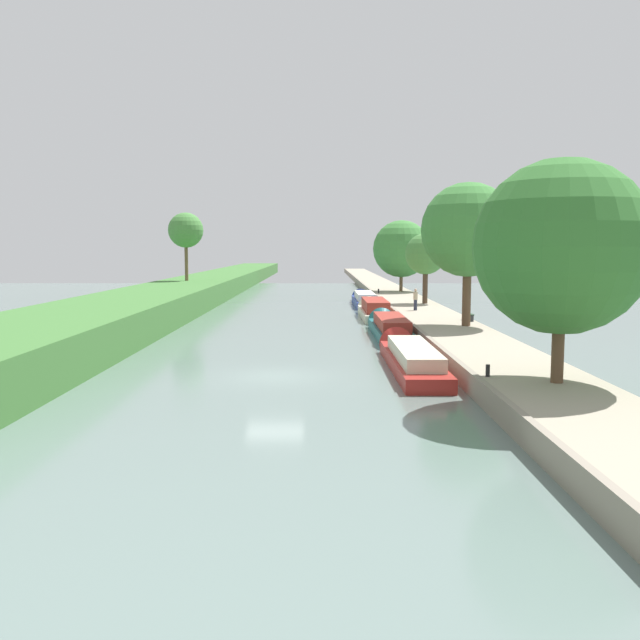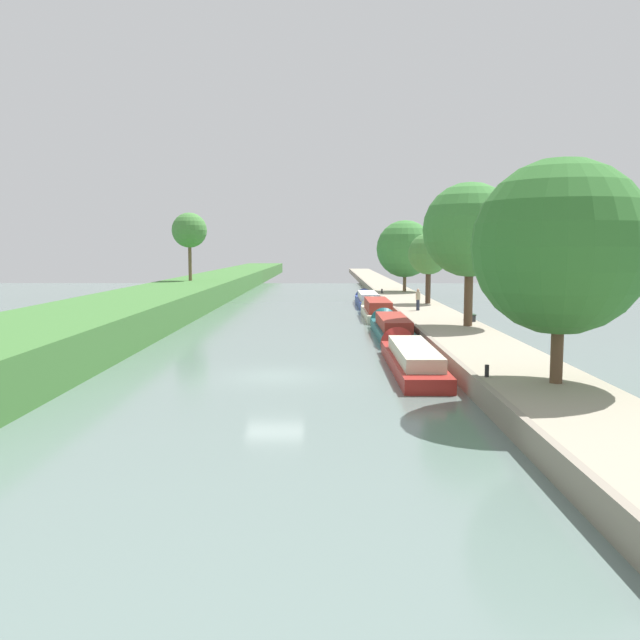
{
  "view_description": "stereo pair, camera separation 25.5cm",
  "coord_description": "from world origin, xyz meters",
  "px_view_note": "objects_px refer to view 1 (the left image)",
  "views": [
    {
      "loc": [
        1.97,
        -29.45,
        5.55
      ],
      "look_at": [
        1.86,
        14.0,
        1.0
      ],
      "focal_mm": 38.49,
      "sensor_mm": 36.0,
      "label": 1
    },
    {
      "loc": [
        2.22,
        -29.45,
        5.55
      ],
      "look_at": [
        1.86,
        14.0,
        1.0
      ],
      "focal_mm": 38.49,
      "sensor_mm": 36.0,
      "label": 2
    }
  ],
  "objects_px": {
    "narrowboat_red": "(412,357)",
    "narrowboat_blue": "(366,300)",
    "person_walking": "(417,299)",
    "narrowboat_teal": "(391,327)",
    "mooring_bollard_near": "(490,371)",
    "narrowboat_cream": "(375,310)",
    "mooring_bollard_far": "(380,291)",
    "park_bench": "(470,315)"
  },
  "relations": [
    {
      "from": "narrowboat_red",
      "to": "narrowboat_blue",
      "type": "xyz_separation_m",
      "value": [
        0.11,
        35.53,
        0.04
      ]
    },
    {
      "from": "narrowboat_red",
      "to": "person_walking",
      "type": "distance_m",
      "value": 20.56
    },
    {
      "from": "person_walking",
      "to": "narrowboat_red",
      "type": "bearing_deg",
      "value": -98.57
    },
    {
      "from": "narrowboat_teal",
      "to": "mooring_bollard_near",
      "type": "distance_m",
      "value": 19.0
    },
    {
      "from": "narrowboat_red",
      "to": "narrowboat_teal",
      "type": "bearing_deg",
      "value": 88.89
    },
    {
      "from": "narrowboat_teal",
      "to": "narrowboat_cream",
      "type": "height_order",
      "value": "narrowboat_cream"
    },
    {
      "from": "narrowboat_teal",
      "to": "person_walking",
      "type": "relative_size",
      "value": 6.93
    },
    {
      "from": "mooring_bollard_far",
      "to": "person_walking",
      "type": "bearing_deg",
      "value": -86.92
    },
    {
      "from": "mooring_bollard_near",
      "to": "mooring_bollard_far",
      "type": "relative_size",
      "value": 1.0
    },
    {
      "from": "narrowboat_blue",
      "to": "mooring_bollard_far",
      "type": "height_order",
      "value": "narrowboat_blue"
    },
    {
      "from": "narrowboat_cream",
      "to": "narrowboat_blue",
      "type": "xyz_separation_m",
      "value": [
        -0.03,
        11.96,
        -0.07
      ]
    },
    {
      "from": "narrowboat_teal",
      "to": "mooring_bollard_far",
      "type": "xyz_separation_m",
      "value": [
        1.73,
        28.47,
        0.54
      ]
    },
    {
      "from": "narrowboat_cream",
      "to": "narrowboat_red",
      "type": "bearing_deg",
      "value": -90.34
    },
    {
      "from": "mooring_bollard_near",
      "to": "park_bench",
      "type": "xyz_separation_m",
      "value": [
        3.54,
        19.68,
        0.12
      ]
    },
    {
      "from": "narrowboat_blue",
      "to": "mooring_bollard_far",
      "type": "relative_size",
      "value": 25.79
    },
    {
      "from": "mooring_bollard_far",
      "to": "park_bench",
      "type": "distance_m",
      "value": 27.92
    },
    {
      "from": "narrowboat_red",
      "to": "narrowboat_cream",
      "type": "distance_m",
      "value": 23.57
    },
    {
      "from": "person_walking",
      "to": "park_bench",
      "type": "distance_m",
      "value": 7.86
    },
    {
      "from": "narrowboat_blue",
      "to": "person_walking",
      "type": "relative_size",
      "value": 6.99
    },
    {
      "from": "narrowboat_teal",
      "to": "narrowboat_blue",
      "type": "relative_size",
      "value": 0.99
    },
    {
      "from": "narrowboat_blue",
      "to": "narrowboat_cream",
      "type": "bearing_deg",
      "value": -89.84
    },
    {
      "from": "narrowboat_cream",
      "to": "narrowboat_blue",
      "type": "relative_size",
      "value": 0.96
    },
    {
      "from": "narrowboat_red",
      "to": "mooring_bollard_near",
      "type": "bearing_deg",
      "value": -73.97
    },
    {
      "from": "person_walking",
      "to": "narrowboat_teal",
      "type": "bearing_deg",
      "value": -108.94
    },
    {
      "from": "narrowboat_cream",
      "to": "park_bench",
      "type": "height_order",
      "value": "narrowboat_cream"
    },
    {
      "from": "narrowboat_teal",
      "to": "mooring_bollard_near",
      "type": "xyz_separation_m",
      "value": [
        1.73,
        -18.91,
        0.54
      ]
    },
    {
      "from": "narrowboat_red",
      "to": "mooring_bollard_near",
      "type": "distance_m",
      "value": 7.15
    },
    {
      "from": "park_bench",
      "to": "narrowboat_blue",
      "type": "bearing_deg",
      "value": 103.38
    },
    {
      "from": "mooring_bollard_near",
      "to": "mooring_bollard_far",
      "type": "xyz_separation_m",
      "value": [
        0.0,
        47.38,
        0.0
      ]
    },
    {
      "from": "narrowboat_cream",
      "to": "mooring_bollard_near",
      "type": "height_order",
      "value": "narrowboat_cream"
    },
    {
      "from": "person_walking",
      "to": "mooring_bollard_far",
      "type": "bearing_deg",
      "value": 93.08
    },
    {
      "from": "mooring_bollard_far",
      "to": "park_bench",
      "type": "bearing_deg",
      "value": -82.72
    },
    {
      "from": "mooring_bollard_near",
      "to": "mooring_bollard_far",
      "type": "bearing_deg",
      "value": 90.0
    },
    {
      "from": "mooring_bollard_far",
      "to": "narrowboat_blue",
      "type": "bearing_deg",
      "value": -110.42
    },
    {
      "from": "mooring_bollard_far",
      "to": "park_bench",
      "type": "relative_size",
      "value": 0.3
    },
    {
      "from": "narrowboat_cream",
      "to": "mooring_bollard_far",
      "type": "height_order",
      "value": "narrowboat_cream"
    },
    {
      "from": "park_bench",
      "to": "narrowboat_red",
      "type": "bearing_deg",
      "value": -113.21
    },
    {
      "from": "narrowboat_cream",
      "to": "person_walking",
      "type": "relative_size",
      "value": 6.7
    },
    {
      "from": "narrowboat_red",
      "to": "narrowboat_cream",
      "type": "relative_size",
      "value": 1.09
    },
    {
      "from": "person_walking",
      "to": "mooring_bollard_far",
      "type": "distance_m",
      "value": 20.28
    },
    {
      "from": "narrowboat_blue",
      "to": "park_bench",
      "type": "relative_size",
      "value": 7.74
    },
    {
      "from": "person_walking",
      "to": "mooring_bollard_far",
      "type": "height_order",
      "value": "person_walking"
    }
  ]
}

